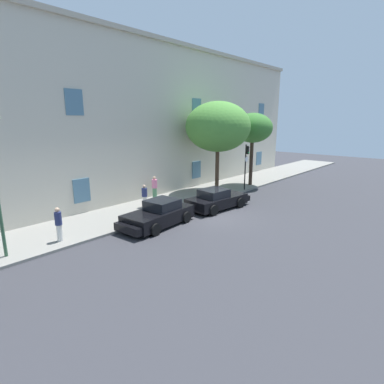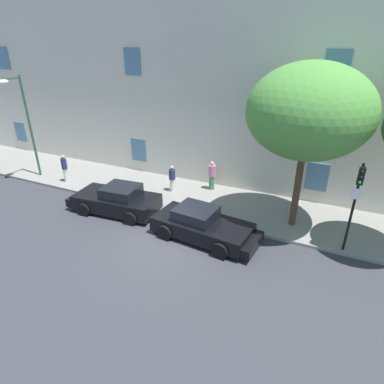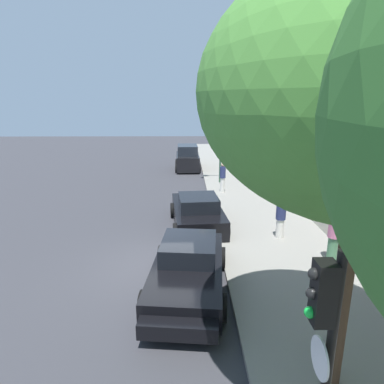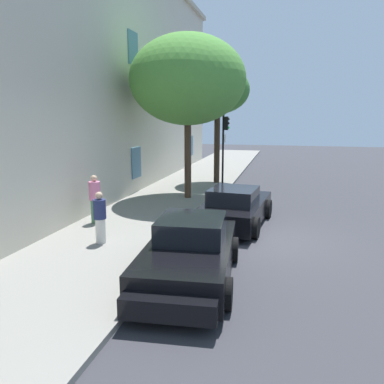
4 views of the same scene
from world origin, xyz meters
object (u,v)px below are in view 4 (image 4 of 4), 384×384
(sportscar_yellow_flank, at_px, (236,207))
(tree_near_kerb, at_px, (218,91))
(pedestrian_strolling, at_px, (100,217))
(traffic_light, at_px, (225,139))
(pedestrian_admiring, at_px, (95,199))
(sportscar_red_lead, at_px, (189,257))
(tree_midblock, at_px, (188,80))

(sportscar_yellow_flank, height_order, tree_near_kerb, tree_near_kerb)
(tree_near_kerb, height_order, pedestrian_strolling, tree_near_kerb)
(traffic_light, distance_m, pedestrian_admiring, 8.12)
(pedestrian_admiring, xyz_separation_m, pedestrian_strolling, (-1.95, -1.20, -0.08))
(sportscar_red_lead, bearing_deg, tree_near_kerb, 7.49)
(sportscar_red_lead, bearing_deg, traffic_light, 4.94)
(sportscar_red_lead, distance_m, sportscar_yellow_flank, 5.23)
(sportscar_yellow_flank, xyz_separation_m, traffic_light, (5.61, 1.37, 2.11))
(pedestrian_admiring, bearing_deg, sportscar_yellow_flank, -71.80)
(tree_near_kerb, bearing_deg, pedestrian_admiring, 164.08)
(tree_near_kerb, xyz_separation_m, traffic_light, (-2.06, -0.76, -2.47))
(sportscar_red_lead, relative_size, traffic_light, 1.25)
(sportscar_yellow_flank, bearing_deg, pedestrian_strolling, 134.64)
(pedestrian_admiring, relative_size, pedestrian_strolling, 1.10)
(tree_near_kerb, relative_size, pedestrian_strolling, 4.12)
(tree_midblock, distance_m, traffic_light, 3.72)
(sportscar_red_lead, distance_m, pedestrian_admiring, 5.67)
(tree_midblock, distance_m, pedestrian_strolling, 8.24)
(sportscar_red_lead, distance_m, tree_near_kerb, 13.78)
(traffic_light, distance_m, pedestrian_strolling, 9.56)
(sportscar_yellow_flank, xyz_separation_m, tree_midblock, (3.35, 2.68, 4.76))
(sportscar_yellow_flank, distance_m, tree_midblock, 6.41)
(tree_midblock, height_order, pedestrian_admiring, tree_midblock)
(sportscar_red_lead, relative_size, tree_near_kerb, 0.75)
(pedestrian_strolling, bearing_deg, tree_midblock, -7.34)
(sportscar_red_lead, height_order, pedestrian_admiring, pedestrian_admiring)
(sportscar_yellow_flank, relative_size, pedestrian_admiring, 2.87)
(traffic_light, relative_size, pedestrian_admiring, 2.23)
(sportscar_yellow_flank, bearing_deg, traffic_light, 13.68)
(tree_midblock, bearing_deg, pedestrian_admiring, 157.05)
(tree_midblock, relative_size, traffic_light, 1.90)
(sportscar_red_lead, bearing_deg, tree_midblock, 14.71)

